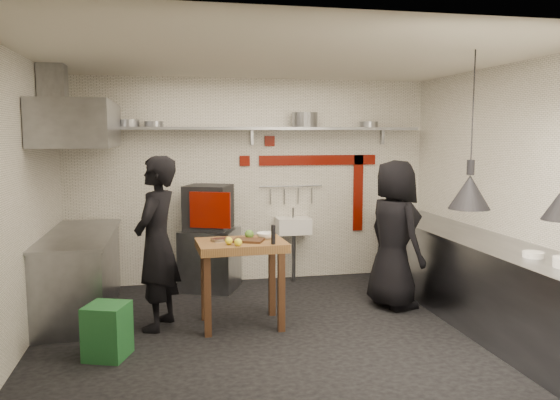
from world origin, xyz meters
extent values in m
plane|color=black|center=(0.00, 0.00, 0.00)|extent=(5.00, 5.00, 0.00)
plane|color=silver|center=(0.00, 0.00, 2.80)|extent=(5.00, 5.00, 0.00)
cube|color=white|center=(0.00, 2.10, 1.40)|extent=(5.00, 0.04, 2.80)
cube|color=white|center=(0.00, -2.10, 1.40)|extent=(5.00, 0.04, 2.80)
cube|color=white|center=(-2.50, 0.00, 1.40)|extent=(0.04, 4.20, 2.80)
cube|color=white|center=(2.50, 0.00, 1.40)|extent=(0.04, 4.20, 2.80)
cube|color=#6A0C01|center=(0.95, 2.08, 1.68)|extent=(1.70, 0.02, 0.14)
cube|color=#6A0C01|center=(1.55, 2.08, 1.20)|extent=(0.14, 0.02, 1.10)
cube|color=#6A0C01|center=(0.25, 2.08, 1.95)|extent=(0.14, 0.02, 0.14)
cube|color=#6A0C01|center=(-0.10, 2.08, 1.68)|extent=(0.14, 0.02, 0.14)
cube|color=slate|center=(0.00, 1.92, 2.12)|extent=(4.60, 0.34, 0.04)
cube|color=slate|center=(-1.90, 2.07, 2.02)|extent=(0.04, 0.06, 0.24)
cube|color=slate|center=(0.00, 2.07, 2.02)|extent=(0.04, 0.06, 0.24)
cube|color=slate|center=(1.90, 2.07, 2.02)|extent=(0.04, 0.06, 0.24)
cylinder|color=slate|center=(-1.62, 1.92, 2.19)|extent=(0.34, 0.34, 0.09)
cylinder|color=slate|center=(-1.30, 1.92, 2.18)|extent=(0.29, 0.29, 0.07)
cylinder|color=slate|center=(0.71, 1.92, 2.24)|extent=(0.38, 0.38, 0.20)
cylinder|color=slate|center=(1.63, 1.92, 2.18)|extent=(0.30, 0.30, 0.08)
cube|color=slate|center=(-0.62, 1.75, 0.40)|extent=(0.88, 0.85, 0.80)
cube|color=black|center=(-0.63, 1.79, 1.09)|extent=(0.71, 0.69, 0.58)
cube|color=#6A0C01|center=(-0.63, 1.50, 1.09)|extent=(0.50, 0.23, 0.46)
cube|color=black|center=(-0.59, 1.51, 1.09)|extent=(0.33, 0.15, 0.34)
cube|color=white|center=(0.55, 1.92, 0.78)|extent=(0.46, 0.34, 0.22)
cylinder|color=slate|center=(0.55, 1.92, 0.96)|extent=(0.03, 0.03, 0.14)
cylinder|color=slate|center=(0.55, 1.88, 0.34)|extent=(0.06, 0.06, 0.66)
cylinder|color=slate|center=(0.55, 2.06, 1.32)|extent=(0.90, 0.02, 0.02)
cube|color=slate|center=(2.15, 0.00, 0.45)|extent=(0.70, 3.80, 0.90)
cube|color=slate|center=(2.15, 0.00, 0.92)|extent=(0.76, 3.90, 0.03)
cylinder|color=white|center=(2.10, -1.08, 0.96)|extent=(0.25, 0.25, 0.05)
cube|color=slate|center=(-2.15, 1.05, 0.45)|extent=(0.70, 1.90, 0.90)
cube|color=slate|center=(-2.15, 1.05, 0.92)|extent=(0.76, 2.00, 0.03)
cube|color=slate|center=(-2.10, 1.05, 2.15)|extent=(0.78, 1.60, 0.50)
cube|color=slate|center=(-2.35, 1.05, 2.55)|extent=(0.28, 0.28, 0.50)
cube|color=#1E5E2B|center=(-1.72, -0.34, 0.25)|extent=(0.45, 0.45, 0.50)
cube|color=#472A19|center=(-0.33, 0.22, 0.93)|extent=(0.37, 0.33, 0.02)
cylinder|color=black|center=(-0.10, 0.03, 1.02)|extent=(0.06, 0.06, 0.20)
sphere|color=yellow|center=(-0.55, 0.09, 0.96)|extent=(0.09, 0.09, 0.08)
sphere|color=yellow|center=(-0.46, 0.01, 0.96)|extent=(0.10, 0.10, 0.08)
sphere|color=#53872C|center=(-0.29, 0.36, 0.97)|extent=(0.10, 0.10, 0.10)
cube|color=slate|center=(-0.62, 0.30, 0.94)|extent=(0.19, 0.16, 0.03)
imported|color=white|center=(-0.12, 0.36, 0.95)|extent=(0.22, 0.22, 0.06)
imported|color=black|center=(-1.27, 0.37, 0.91)|extent=(0.65, 0.78, 1.82)
imported|color=black|center=(1.46, 0.54, 0.87)|extent=(0.74, 0.96, 1.75)
camera|label=1|loc=(-1.13, -5.38, 2.04)|focal=35.00mm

